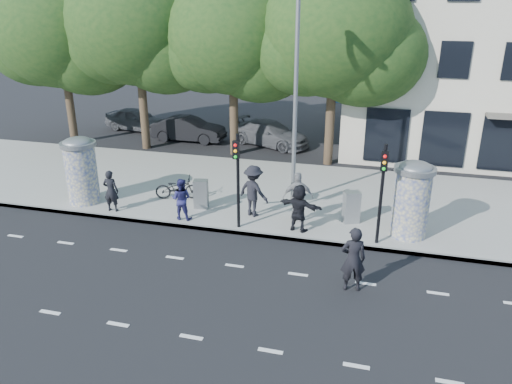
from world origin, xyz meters
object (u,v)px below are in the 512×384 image
(cabinet_left, at_px, (201,194))
(car_left, at_px, (137,119))
(street_lamp, at_px, (296,84))
(ped_e, at_px, (298,197))
(man_road, at_px, (353,259))
(cabinet_right, at_px, (351,207))
(traffic_pole_near, at_px, (237,172))
(ped_b, at_px, (111,191))
(bicycle, at_px, (178,188))
(ad_column_left, at_px, (81,169))
(ped_f, at_px, (299,208))
(traffic_pole_far, at_px, (382,185))
(ad_column_right, at_px, (412,198))
(car_right, at_px, (270,133))
(ped_c, at_px, (181,199))
(ped_d, at_px, (253,191))
(car_mid, at_px, (189,129))

(cabinet_left, relative_size, car_left, 0.28)
(street_lamp, xyz_separation_m, ped_e, (0.52, -1.77, -3.71))
(man_road, relative_size, cabinet_right, 1.66)
(traffic_pole_near, height_order, street_lamp, street_lamp)
(ped_b, height_order, bicycle, ped_b)
(ad_column_left, relative_size, ped_f, 1.56)
(street_lamp, bearing_deg, bicycle, -168.98)
(ad_column_left, xyz_separation_m, traffic_pole_far, (11.40, -0.71, 0.69))
(ad_column_right, relative_size, ped_f, 1.56)
(street_lamp, height_order, car_right, street_lamp)
(traffic_pole_far, relative_size, car_right, 0.73)
(ped_e, bearing_deg, ped_c, -3.22)
(ped_d, height_order, man_road, ped_d)
(ped_c, height_order, car_right, ped_c)
(ped_e, bearing_deg, cabinet_right, 177.24)
(ped_e, xyz_separation_m, car_mid, (-8.13, 9.62, -0.39))
(ad_column_right, height_order, car_left, ad_column_right)
(man_road, bearing_deg, cabinet_left, -47.30)
(traffic_pole_near, height_order, ped_c, traffic_pole_near)
(street_lamp, distance_m, man_road, 7.37)
(traffic_pole_near, xyz_separation_m, traffic_pole_far, (4.80, 0.00, 0.00))
(ped_e, relative_size, ped_f, 1.11)
(cabinet_left, bearing_deg, ped_f, -25.32)
(cabinet_left, bearing_deg, traffic_pole_far, -22.13)
(ad_column_left, height_order, ped_e, ad_column_left)
(ped_e, bearing_deg, ped_b, -8.13)
(ad_column_right, relative_size, ped_e, 1.41)
(ad_column_left, distance_m, ped_d, 6.87)
(ad_column_left, bearing_deg, cabinet_right, 4.31)
(street_lamp, height_order, ped_f, street_lamp)
(ped_f, relative_size, cabinet_left, 1.51)
(car_left, relative_size, car_mid, 0.96)
(car_left, bearing_deg, ped_e, -121.55)
(ped_e, relative_size, car_right, 0.40)
(cabinet_right, distance_m, car_left, 17.67)
(ad_column_left, distance_m, car_left, 12.07)
(ad_column_right, xyz_separation_m, street_lamp, (-4.40, 1.93, 3.26))
(street_lamp, xyz_separation_m, cabinet_right, (2.41, -1.35, -4.06))
(car_right, bearing_deg, ped_e, -138.74)
(ped_d, xyz_separation_m, ped_e, (1.68, -0.10, -0.04))
(traffic_pole_near, relative_size, bicycle, 1.91)
(traffic_pole_far, distance_m, bicycle, 8.33)
(ad_column_left, distance_m, car_right, 11.55)
(ped_c, bearing_deg, ad_column_right, -177.19)
(ad_column_left, relative_size, car_right, 0.57)
(ad_column_right, relative_size, man_road, 1.36)
(street_lamp, height_order, ped_d, street_lamp)
(traffic_pole_near, bearing_deg, car_left, 130.11)
(car_left, bearing_deg, bicycle, -134.32)
(street_lamp, bearing_deg, ped_c, -143.68)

